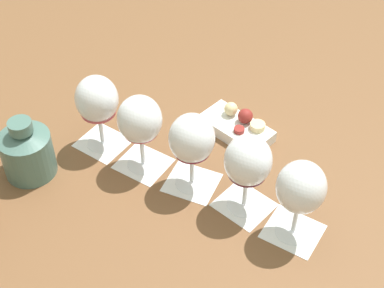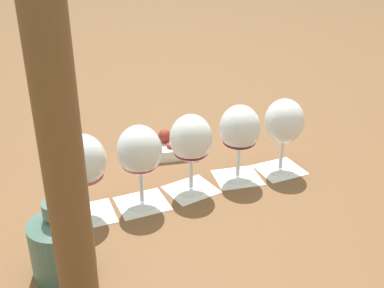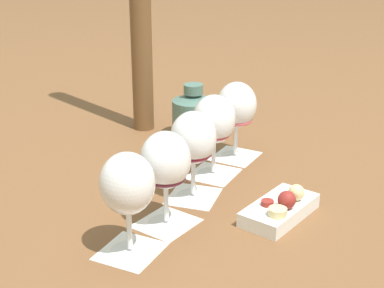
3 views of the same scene
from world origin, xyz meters
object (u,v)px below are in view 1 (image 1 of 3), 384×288
at_px(wine_glass_0, 97,102).
at_px(wine_glass_4, 301,190).
at_px(snack_dish, 237,126).
at_px(wine_glass_2, 194,141).
at_px(wine_glass_1, 140,122).
at_px(wine_glass_3, 248,163).
at_px(ceramic_vase, 27,151).

height_order(wine_glass_0, wine_glass_4, same).
bearing_deg(snack_dish, wine_glass_2, -114.87).
relative_size(wine_glass_1, wine_glass_2, 1.00).
height_order(wine_glass_3, snack_dish, wine_glass_3).
xyz_separation_m(wine_glass_0, ceramic_vase, (-0.13, -0.11, -0.06)).
distance_m(wine_glass_2, snack_dish, 0.22).
distance_m(wine_glass_2, wine_glass_3, 0.12).
bearing_deg(ceramic_vase, wine_glass_0, 38.25).
relative_size(wine_glass_1, ceramic_vase, 1.29).
relative_size(wine_glass_0, wine_glass_2, 1.00).
xyz_separation_m(wine_glass_1, wine_glass_3, (0.23, -0.09, 0.00)).
bearing_deg(wine_glass_1, wine_glass_4, -23.89).
distance_m(ceramic_vase, snack_dish, 0.48).
xyz_separation_m(wine_glass_0, wine_glass_2, (0.23, -0.10, -0.00)).
height_order(wine_glass_0, ceramic_vase, wine_glass_0).
xyz_separation_m(wine_glass_4, snack_dish, (-0.13, 0.28, -0.10)).
distance_m(wine_glass_4, ceramic_vase, 0.58).
relative_size(wine_glass_3, wine_glass_4, 1.00).
distance_m(wine_glass_0, wine_glass_2, 0.24).
relative_size(wine_glass_3, snack_dish, 0.98).
distance_m(wine_glass_2, wine_glass_4, 0.24).
relative_size(wine_glass_2, wine_glass_4, 1.00).
bearing_deg(snack_dish, ceramic_vase, -157.46).
bearing_deg(wine_glass_2, wine_glass_1, 160.78).
height_order(ceramic_vase, snack_dish, ceramic_vase).
bearing_deg(wine_glass_4, wine_glass_1, 156.11).
bearing_deg(wine_glass_4, wine_glass_0, 155.32).
relative_size(wine_glass_0, wine_glass_3, 1.00).
height_order(wine_glass_2, wine_glass_3, same).
height_order(wine_glass_0, snack_dish, wine_glass_0).
bearing_deg(wine_glass_1, wine_glass_0, 152.87).
distance_m(wine_glass_0, wine_glass_3, 0.37).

